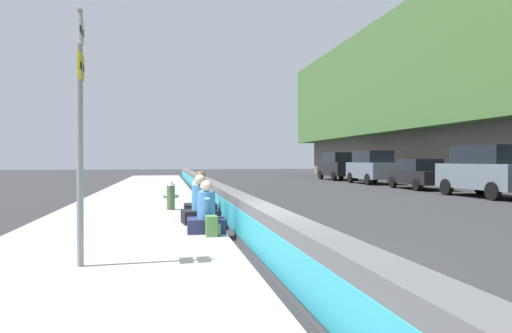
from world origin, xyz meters
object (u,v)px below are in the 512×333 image
object	(u,v)px
parked_car_fourth	(419,174)
fire_hydrant	(171,195)
seated_person_foreground	(206,216)
parked_car_third	(487,170)
parked_car_midline	(372,167)
seated_person_rear	(200,202)
backpack	(212,226)
route_sign_post	(80,119)
parked_car_far	(338,166)
seated_person_middle	(200,208)

from	to	relation	value
parked_car_fourth	fire_hydrant	bearing A→B (deg)	125.35
fire_hydrant	seated_person_foreground	distance (m)	4.74
parked_car_third	parked_car_midline	distance (m)	12.07
fire_hydrant	parked_car_fourth	world-z (taller)	parked_car_fourth
seated_person_rear	backpack	size ratio (longest dim) A/B	3.01
route_sign_post	parked_car_far	bearing A→B (deg)	-26.74
parked_car_fourth	seated_person_rear	bearing A→B (deg)	131.56
seated_person_foreground	parked_car_far	size ratio (longest dim) A/B	0.22
seated_person_middle	seated_person_rear	bearing A→B (deg)	-4.23
seated_person_middle	parked_car_midline	size ratio (longest dim) A/B	0.24
seated_person_foreground	fire_hydrant	bearing A→B (deg)	8.26
route_sign_post	fire_hydrant	size ratio (longest dim) A/B	4.09
fire_hydrant	backpack	bearing A→B (deg)	-171.75
parked_car_midline	seated_person_middle	bearing A→B (deg)	145.63
fire_hydrant	parked_car_midline	xyz separation A→B (m)	(16.04, -13.84, 0.60)
seated_person_rear	parked_car_third	bearing A→B (deg)	-66.10
backpack	parked_car_midline	distance (m)	24.96
parked_car_far	parked_car_midline	bearing A→B (deg)	-179.71
parked_car_fourth	parked_car_midline	xyz separation A→B (m)	(6.23, -0.01, 0.32)
seated_person_middle	backpack	bearing A→B (deg)	-177.21
seated_person_rear	parked_car_third	world-z (taller)	parked_car_third
seated_person_rear	backpack	bearing A→B (deg)	179.80
fire_hydrant	backpack	distance (m)	5.26
parked_car_fourth	route_sign_post	bearing A→B (deg)	138.81
route_sign_post	seated_person_foreground	size ratio (longest dim) A/B	3.33
route_sign_post	seated_person_foreground	xyz separation A→B (m)	(2.80, -1.99, -1.73)
parked_car_fourth	seated_person_middle	bearing A→B (deg)	134.71
fire_hydrant	backpack	size ratio (longest dim) A/B	2.20
parked_car_fourth	parked_car_far	world-z (taller)	parked_car_far
seated_person_foreground	backpack	xyz separation A→B (m)	(-0.51, -0.07, -0.14)
fire_hydrant	seated_person_rear	world-z (taller)	seated_person_rear
route_sign_post	seated_person_middle	xyz separation A→B (m)	(4.26, -1.97, -1.71)
seated_person_rear	parked_car_fourth	xyz separation A→B (m)	(11.58, -13.07, 0.35)
fire_hydrant	parked_car_midline	distance (m)	21.20
route_sign_post	seated_person_foreground	distance (m)	3.85
parked_car_fourth	parked_car_midline	size ratio (longest dim) A/B	0.94
fire_hydrant	seated_person_foreground	world-z (taller)	seated_person_foreground
seated_person_middle	backpack	xyz separation A→B (m)	(-1.97, -0.10, -0.17)
seated_person_rear	parked_car_far	world-z (taller)	parked_car_far
fire_hydrant	parked_car_fourth	distance (m)	16.96
seated_person_middle	seated_person_rear	size ratio (longest dim) A/B	0.96
seated_person_middle	parked_car_midline	world-z (taller)	parked_car_midline
parked_car_midline	parked_car_far	xyz separation A→B (m)	(6.47, 0.03, 0.00)
route_sign_post	seated_person_middle	size ratio (longest dim) A/B	3.11
parked_car_third	seated_person_middle	bearing A→B (deg)	118.85
seated_person_foreground	parked_car_midline	world-z (taller)	parked_car_midline
backpack	parked_car_far	xyz separation A→B (m)	(27.71, -13.05, 0.85)
backpack	parked_car_third	distance (m)	15.91
seated_person_foreground	seated_person_middle	size ratio (longest dim) A/B	0.93
seated_person_foreground	parked_car_fourth	size ratio (longest dim) A/B	0.24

